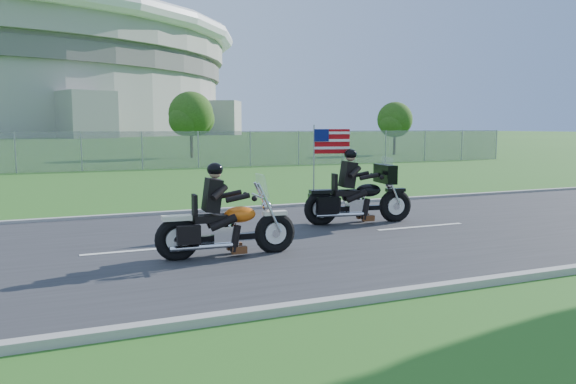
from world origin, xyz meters
name	(u,v)px	position (x,y,z in m)	size (l,w,h in m)	color
ground	(250,243)	(0.00, 0.00, 0.00)	(420.00, 420.00, 0.00)	#295B1C
road	(250,242)	(0.00, 0.00, 0.02)	(120.00, 8.00, 0.04)	#28282B
curb_north	(198,212)	(0.00, 4.05, 0.05)	(120.00, 0.18, 0.12)	#9E9B93
curb_south	(354,300)	(0.00, -4.05, 0.05)	(120.00, 0.18, 0.12)	#9E9B93
fence	(15,152)	(-5.00, 20.00, 1.00)	(60.00, 0.03, 2.00)	gray
tree_fence_near	(191,116)	(6.04, 30.04, 2.97)	(3.52, 3.28, 4.75)	#382316
tree_fence_far	(395,122)	(22.04, 28.03, 2.64)	(3.08, 2.87, 4.20)	#382316
motorcycle_lead	(225,228)	(-0.79, -1.00, 0.52)	(2.47, 0.66, 1.66)	black
motorcycle_follow	(358,199)	(2.99, 1.00, 0.60)	(2.61, 1.00, 2.18)	black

